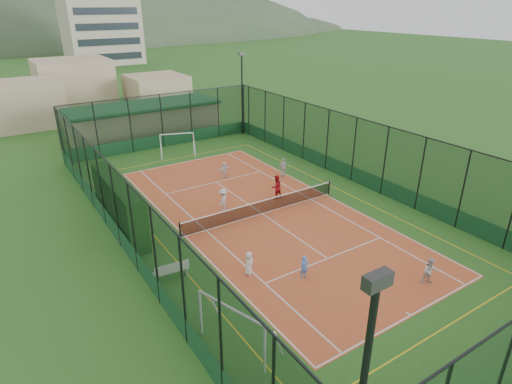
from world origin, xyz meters
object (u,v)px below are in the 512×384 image
Objects in this scene: floodlight_ne at (242,95)px; futsal_goal_near at (231,331)px; white_bench at (171,270)px; child_near_right at (430,271)px; child_far_back at (224,170)px; child_near_mid at (304,267)px; coach at (276,187)px; child_near_left at (249,263)px; child_far_right at (283,167)px; clubhouse at (145,120)px; futsal_goal_far at (177,144)px; child_far_left at (223,200)px.

futsal_goal_near is (-16.36, -26.04, -3.02)m from floodlight_ne.
child_near_right reaches higher than white_bench.
child_near_right reaches higher than child_far_back.
child_near_mid is 9.60m from coach.
child_near_left is 13.65m from child_far_right.
clubhouse is at bearing -86.91° from coach.
clubhouse is 11.90× the size of child_near_left.
clubhouse is at bearing 121.29° from child_near_right.
futsal_goal_far is at bearing -86.09° from child_far_back.
clubhouse reaches higher than futsal_goal_far.
child_near_left is 0.85× the size of child_far_right.
clubhouse reaches higher than white_bench.
child_near_mid is 6.11m from child_near_right.
child_near_right is 0.82× the size of coach.
white_bench is at bearing 38.05° from child_far_right.
child_near_right is at bearing -32.22° from child_near_mid.
floodlight_ne is 30.90m from futsal_goal_near.
white_bench is at bearing -129.25° from floodlight_ne.
child_near_left is at bearing 168.81° from child_near_right.
child_far_back is (2.93, 5.10, -0.14)m from child_far_left.
clubhouse reaches higher than child_near_left.
white_bench is at bearing -18.18° from futsal_goal_near.
futsal_goal_near is 2.26× the size of child_far_right.
futsal_goal_far is at bearing -88.71° from clubhouse.
child_near_right is (2.52, -24.83, -0.27)m from futsal_goal_far.
floodlight_ne is 4.70× the size of white_bench.
futsal_goal_far reaches higher than child_far_back.
white_bench is 3.91m from child_near_left.
futsal_goal_far is 2.41× the size of child_far_back.
child_far_left is (-10.50, -14.77, -3.35)m from floodlight_ne.
child_far_right is at bearing 146.88° from child_far_back.
child_far_left is at bearing -125.41° from floodlight_ne.
child_near_mid is at bearing -94.26° from clubhouse.
white_bench is 1.42× the size of child_near_mid.
futsal_goal_near is at bearing -165.81° from child_near_left.
coach is at bearing -60.66° from futsal_goal_far.
clubhouse is 26.66m from white_bench.
child_near_mid is (5.60, 2.40, -0.47)m from futsal_goal_near.
futsal_goal_near reaches higher than child_far_left.
child_far_back is at bearing -86.07° from clubhouse.
child_near_right is (10.46, -1.31, -0.39)m from futsal_goal_near.
child_far_left is at bearing -7.49° from coach.
floodlight_ne reaches higher than futsal_goal_far.
child_far_back is (1.03, -15.07, -0.94)m from clubhouse.
child_near_left reaches higher than child_far_back.
child_far_back is (5.38, 12.23, -0.01)m from child_near_left.
floodlight_ne is 18.42m from child_far_left.
child_near_left is 0.91× the size of child_near_right.
child_far_left is 0.90× the size of coach.
child_near_left is (-4.34, -27.29, -0.93)m from clubhouse.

